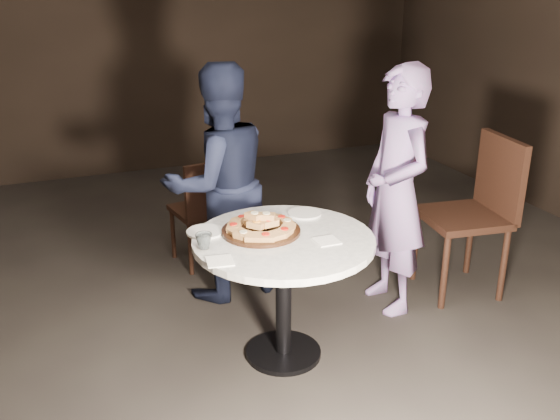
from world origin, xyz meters
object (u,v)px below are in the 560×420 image
object	(u,v)px
table	(284,261)
chair_far	(205,205)
water_glass	(204,241)
focaccia_pile	(261,224)
diner_navy	(219,184)
chair_right	(478,204)
diner_teal	(396,191)
serving_board	(261,231)

from	to	relation	value
table	chair_far	size ratio (longest dim) A/B	1.37
water_glass	chair_far	size ratio (longest dim) A/B	0.11
focaccia_pile	diner_navy	distance (m)	0.71
chair_far	diner_navy	distance (m)	0.50
water_glass	chair_right	distance (m)	1.84
chair_far	diner_navy	xyz separation A→B (m)	(-0.01, -0.41, 0.28)
water_glass	diner_teal	distance (m)	1.25
serving_board	chair_far	distance (m)	1.14
focaccia_pile	diner_teal	size ratio (longest dim) A/B	0.25
water_glass	table	bearing A→B (deg)	-2.89
table	diner_navy	size ratio (longest dim) A/B	0.73
water_glass	diner_navy	size ratio (longest dim) A/B	0.06
serving_board	water_glass	xyz separation A→B (m)	(-0.32, -0.08, 0.03)
chair_right	serving_board	bearing A→B (deg)	-76.38
serving_board	diner_navy	world-z (taller)	diner_navy
diner_teal	serving_board	bearing A→B (deg)	-77.77
focaccia_pile	diner_teal	bearing A→B (deg)	11.20
table	diner_navy	xyz separation A→B (m)	(-0.10, 0.81, 0.17)
serving_board	chair_right	world-z (taller)	chair_right
focaccia_pile	chair_right	size ratio (longest dim) A/B	0.36
chair_far	table	bearing A→B (deg)	84.59
table	focaccia_pile	size ratio (longest dim) A/B	2.94
diner_navy	diner_teal	xyz separation A→B (m)	(0.92, -0.53, 0.01)
table	diner_teal	bearing A→B (deg)	18.90
focaccia_pile	table	bearing A→B (deg)	-50.64
water_glass	chair_far	distance (m)	1.27
water_glass	chair_far	xyz separation A→B (m)	(0.32, 1.19, -0.28)
serving_board	chair_far	xyz separation A→B (m)	(-0.00, 1.11, -0.25)
focaccia_pile	chair_far	distance (m)	1.15
focaccia_pile	chair_far	bearing A→B (deg)	90.14
serving_board	diner_navy	bearing A→B (deg)	91.30
table	diner_teal	distance (m)	0.89
focaccia_pile	diner_navy	xyz separation A→B (m)	(-0.02, 0.71, -0.00)
water_glass	serving_board	bearing A→B (deg)	14.24
chair_far	chair_right	distance (m)	1.78
serving_board	water_glass	distance (m)	0.33
chair_far	diner_teal	bearing A→B (deg)	124.70
serving_board	focaccia_pile	distance (m)	0.04
chair_far	chair_right	bearing A→B (deg)	138.31
serving_board	diner_teal	distance (m)	0.92
chair_far	serving_board	bearing A→B (deg)	80.67
water_glass	diner_teal	bearing A→B (deg)	12.01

